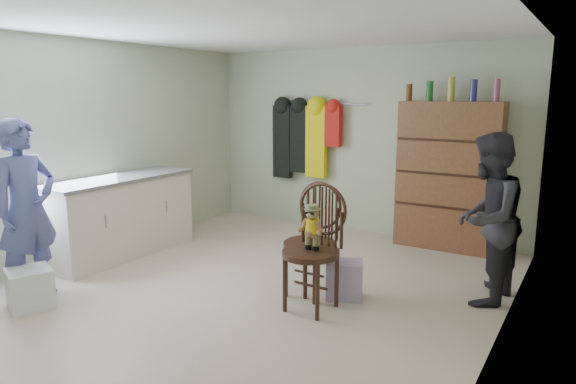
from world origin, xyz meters
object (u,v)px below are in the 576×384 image
Objects in this scene: chair_far at (313,235)px; dresser at (448,176)px; chair_front at (314,239)px; counter at (120,216)px.

chair_far is 2.28m from dresser.
dresser is (0.69, 2.15, 0.33)m from chair_far.
chair_front is at bearing -101.94° from dresser.
chair_front is (2.68, -0.14, 0.16)m from counter.
counter is 3.96m from dresser.
chair_front reaches higher than chair_far.
chair_far is at bearing 3.32° from counter.
counter is 2.69m from chair_front.
chair_front is at bearing -56.23° from chair_far.
chair_far is 0.52× the size of dresser.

